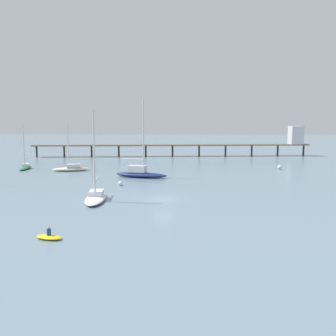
# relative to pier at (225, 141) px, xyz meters

# --- Properties ---
(ground_plane) EXTENTS (400.00, 400.00, 0.00)m
(ground_plane) POSITION_rel_pier_xyz_m (-14.32, -56.62, -4.11)
(ground_plane) COLOR slate
(pier) EXTENTS (75.44, 9.71, 8.22)m
(pier) POSITION_rel_pier_xyz_m (0.00, 0.00, 0.00)
(pier) COLOR brown
(pier) RESTS_ON ground_plane
(sailboat_white) EXTENTS (3.14, 8.40, 11.29)m
(sailboat_white) POSITION_rel_pier_xyz_m (-22.74, -57.70, -3.51)
(sailboat_white) COLOR white
(sailboat_white) RESTS_ON ground_plane
(sailboat_cream) EXTENTS (7.47, 3.57, 9.86)m
(sailboat_cream) POSITION_rel_pier_xyz_m (-33.70, -31.05, -3.48)
(sailboat_cream) COLOR beige
(sailboat_cream) RESTS_ON ground_plane
(sailboat_green) EXTENTS (2.24, 6.17, 8.94)m
(sailboat_green) POSITION_rel_pier_xyz_m (-43.98, -28.50, -3.54)
(sailboat_green) COLOR #287F4C
(sailboat_green) RESTS_ON ground_plane
(sailboat_navy) EXTENTS (9.69, 4.49, 13.72)m
(sailboat_navy) POSITION_rel_pier_xyz_m (-19.15, -38.82, -3.22)
(sailboat_navy) COLOR navy
(sailboat_navy) RESTS_ON ground_plane
(dinghy_yellow) EXTENTS (2.63, 1.69, 1.14)m
(dinghy_yellow) POSITION_rel_pier_xyz_m (-23.29, -73.04, -3.90)
(dinghy_yellow) COLOR yellow
(dinghy_yellow) RESTS_ON ground_plane
(mooring_buoy_inner) EXTENTS (0.72, 0.72, 0.72)m
(mooring_buoy_inner) POSITION_rel_pier_xyz_m (-21.32, -47.07, -3.75)
(mooring_buoy_inner) COLOR silver
(mooring_buoy_inner) RESTS_ON ground_plane
(mooring_buoy_far) EXTENTS (0.87, 0.87, 0.87)m
(mooring_buoy_far) POSITION_rel_pier_xyz_m (8.18, -27.07, -3.68)
(mooring_buoy_far) COLOR silver
(mooring_buoy_far) RESTS_ON ground_plane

